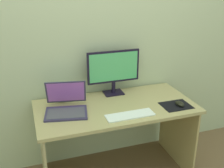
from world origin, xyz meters
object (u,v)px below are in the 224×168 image
fishbowl (63,93)px  keyboard_external (130,115)px  laptop (66,106)px  monitor (114,70)px  mouse (180,104)px

fishbowl → keyboard_external: fishbowl is taller
laptop → keyboard_external: (0.47, -0.24, -0.04)m
monitor → fishbowl: monitor is taller
monitor → laptop: 0.57m
laptop → mouse: bearing=-12.8°
monitor → fishbowl: bearing=179.7°
monitor → fishbowl: size_ratio=3.34×
keyboard_external → mouse: size_ratio=3.97×
monitor → mouse: 0.67m
laptop → fishbowl: size_ratio=2.64×
laptop → monitor: bearing=24.4°
keyboard_external → mouse: bearing=2.9°
monitor → mouse: (0.45, -0.44, -0.22)m
keyboard_external → laptop: bearing=152.3°
fishbowl → laptop: bearing=-92.4°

